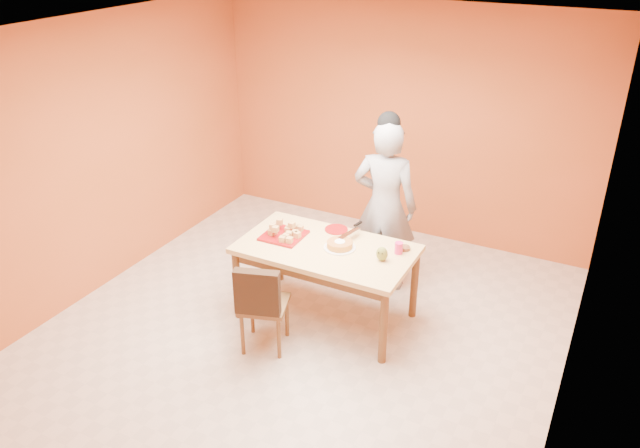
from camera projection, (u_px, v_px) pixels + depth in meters
The scene contains 17 objects.
floor at pixel (298, 336), 5.75m from camera, with size 5.00×5.00×0.00m, color beige.
ceiling at pixel (293, 35), 4.55m from camera, with size 5.00×5.00×0.00m, color white.
wall_back at pixel (402, 122), 7.14m from camera, with size 4.50×4.50×0.00m, color #C35A2D.
wall_left at pixel (94, 159), 6.07m from camera, with size 5.00×5.00×0.00m, color #C35A2D.
wall_right at pixel (585, 265), 4.23m from camera, with size 5.00×5.00×0.00m, color #C35A2D.
dining_table at pixel (326, 256), 5.74m from camera, with size 1.60×0.90×0.76m.
dining_chair at pixel (263, 303), 5.42m from camera, with size 0.52×0.58×0.88m.
pastry_pile at pixel (284, 229), 5.85m from camera, with size 0.33×0.33×0.11m, color tan, non-canonical shape.
person at pixel (385, 206), 6.19m from camera, with size 0.65×0.42×1.77m, color #9A9A9D.
pastry_platter at pixel (284, 235), 5.88m from camera, with size 0.37×0.37×0.02m, color maroon.
red_dinner_plate at pixel (336, 229), 6.00m from camera, with size 0.22×0.22×0.01m, color maroon.
white_cake_plate at pixel (340, 248), 5.67m from camera, with size 0.29×0.29×0.01m, color white.
sponge_cake at pixel (340, 244), 5.66m from camera, with size 0.24×0.24×0.05m, color gold.
cake_server at pixel (349, 233), 5.78m from camera, with size 0.05×0.29×0.01m, color white.
egg_ornament at pixel (382, 254), 5.45m from camera, with size 0.11×0.08×0.13m, color olive.
magenta_glass at pixel (399, 248), 5.57m from camera, with size 0.07×0.07×0.11m, color #DD216C.
checker_tin at pixel (405, 248), 5.65m from camera, with size 0.10×0.10×0.03m, color #351B0E.
Camera 1 is at (2.32, -4.08, 3.49)m, focal length 35.00 mm.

